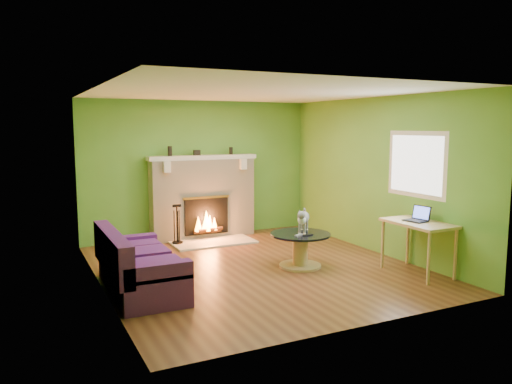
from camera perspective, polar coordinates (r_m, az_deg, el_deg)
floor at (r=7.61m, az=0.06°, el=-8.64°), size 5.00×5.00×0.00m
ceiling at (r=7.33m, az=0.06°, el=11.30°), size 5.00×5.00×0.00m
wall_back at (r=9.65m, az=-6.50°, el=2.60°), size 5.00×0.00×5.00m
wall_front at (r=5.25m, az=12.18°, el=-1.59°), size 5.00×0.00×5.00m
wall_left at (r=6.68m, az=-17.53°, el=0.15°), size 0.00×5.00×5.00m
wall_right at (r=8.58m, az=13.68°, el=1.83°), size 0.00×5.00×5.00m
window_frame at (r=7.89m, az=17.86°, el=3.03°), size 0.00×1.20×1.20m
window_pane at (r=7.88m, az=17.82°, el=3.03°), size 0.00×1.06×1.06m
fireplace at (r=9.54m, az=-6.08°, el=-0.64°), size 2.10×0.46×1.58m
hearth at (r=9.20m, az=-4.91°, el=-5.72°), size 1.50×0.75×0.03m
mantel at (r=9.44m, az=-6.10°, el=3.96°), size 2.10×0.28×0.08m
sofa at (r=6.67m, az=-13.48°, el=-8.39°), size 0.85×1.79×0.80m
coffee_table at (r=7.62m, az=5.08°, el=-6.34°), size 0.91×0.91×0.52m
desk at (r=7.52m, az=18.07°, el=-3.96°), size 0.60×1.03×0.76m
cat at (r=7.61m, az=5.44°, el=-3.21°), size 0.55×0.61×0.38m
remote_silver at (r=7.41m, az=4.92°, el=-4.91°), size 0.17×0.12×0.02m
remote_black at (r=7.43m, az=5.95°, el=-4.92°), size 0.16×0.06×0.02m
laptop at (r=7.51m, az=17.76°, el=-2.38°), size 0.31×0.34×0.22m
fire_tools at (r=9.06m, az=-9.00°, el=-3.60°), size 0.19×0.19×0.71m
mantel_vase_left at (r=9.27m, az=-9.82°, el=4.63°), size 0.08×0.08×0.18m
mantel_vase_right at (r=9.68m, az=-2.88°, el=4.73°), size 0.07×0.07×0.14m
mantel_box at (r=9.43m, az=-6.78°, el=4.49°), size 0.12×0.08×0.10m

